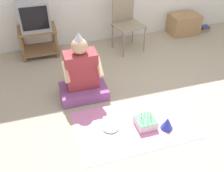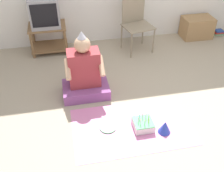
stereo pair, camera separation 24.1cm
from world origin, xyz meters
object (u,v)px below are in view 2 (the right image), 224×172
(cardboard_box_stack, at_px, (197,27))
(person_seated, at_px, (85,74))
(tv, at_px, (45,12))
(birthday_cake, at_px, (143,124))
(party_hat_blue, at_px, (165,127))
(folding_chair, at_px, (136,19))
(book_pile, at_px, (218,33))
(paper_plate, at_px, (108,127))

(cardboard_box_stack, relative_size, person_seated, 0.60)
(tv, xyz_separation_m, birthday_cake, (1.02, -2.04, -0.63))
(cardboard_box_stack, distance_m, party_hat_blue, 2.57)
(cardboard_box_stack, relative_size, birthday_cake, 2.40)
(folding_chair, distance_m, person_seated, 1.46)
(tv, distance_m, book_pile, 3.14)
(person_seated, height_order, birthday_cake, person_seated)
(book_pile, height_order, party_hat_blue, party_hat_blue)
(book_pile, bearing_deg, party_hat_blue, -130.88)
(birthday_cake, distance_m, paper_plate, 0.41)
(folding_chair, height_order, party_hat_blue, folding_chair)
(book_pile, height_order, person_seated, person_seated)
(folding_chair, distance_m, paper_plate, 2.01)
(tv, distance_m, cardboard_box_stack, 2.68)
(tv, bearing_deg, birthday_cake, -63.46)
(book_pile, xyz_separation_m, party_hat_blue, (-1.84, -2.13, 0.03))
(folding_chair, bearing_deg, tv, 172.63)
(birthday_cake, height_order, paper_plate, birthday_cake)
(tv, height_order, folding_chair, folding_chair)
(person_seated, bearing_deg, paper_plate, -76.42)
(book_pile, bearing_deg, person_seated, -154.63)
(folding_chair, relative_size, cardboard_box_stack, 1.74)
(tv, relative_size, person_seated, 0.50)
(folding_chair, distance_m, cardboard_box_stack, 1.28)
(folding_chair, bearing_deg, cardboard_box_stack, 8.89)
(birthday_cake, bearing_deg, paper_plate, 168.87)
(party_hat_blue, bearing_deg, birthday_cake, 153.14)
(folding_chair, xyz_separation_m, paper_plate, (-0.79, -1.78, -0.51))
(birthday_cake, xyz_separation_m, paper_plate, (-0.40, 0.08, -0.04))
(folding_chair, bearing_deg, party_hat_blue, -95.28)
(birthday_cake, bearing_deg, folding_chair, 77.87)
(book_pile, distance_m, paper_plate, 3.13)
(birthday_cake, relative_size, paper_plate, 1.15)
(tv, bearing_deg, party_hat_blue, -60.10)
(tv, relative_size, party_hat_blue, 2.97)
(person_seated, distance_m, paper_plate, 0.77)
(paper_plate, bearing_deg, tv, 107.60)
(party_hat_blue, height_order, paper_plate, party_hat_blue)
(person_seated, height_order, party_hat_blue, person_seated)
(folding_chair, height_order, cardboard_box_stack, folding_chair)
(tv, xyz_separation_m, party_hat_blue, (1.23, -2.15, -0.60))
(cardboard_box_stack, bearing_deg, party_hat_blue, -123.06)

